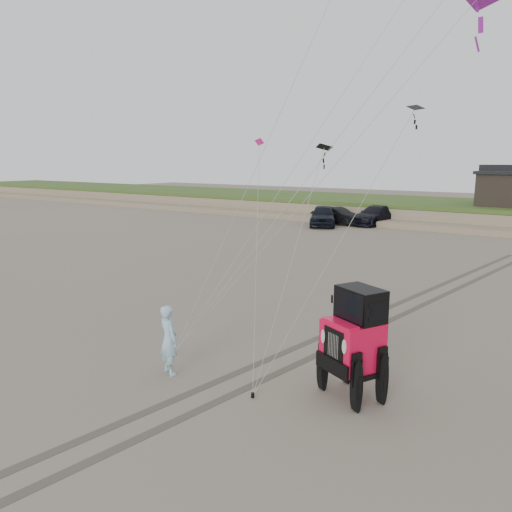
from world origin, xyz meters
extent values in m
plane|color=#6B6054|center=(0.00, 0.00, 0.00)|extent=(160.00, 160.00, 0.00)
cube|color=#7A6B54|center=(0.00, 38.00, 0.70)|extent=(160.00, 12.00, 1.40)
cube|color=#2D4719|center=(0.00, 38.00, 1.55)|extent=(160.00, 12.00, 0.35)
cube|color=#7A6B54|center=(0.00, 31.50, 0.25)|extent=(160.00, 3.50, 0.50)
imported|color=black|center=(-11.47, 28.20, 0.88)|extent=(4.08, 5.55, 1.76)
imported|color=black|center=(-11.01, 29.93, 0.73)|extent=(4.58, 2.13, 1.45)
imported|color=black|center=(-8.12, 31.45, 0.81)|extent=(3.25, 5.91, 1.62)
imported|color=#90C7DF|center=(-0.89, -0.52, 0.92)|extent=(0.78, 0.64, 1.84)
cube|color=#E31C8C|center=(-3.40, 7.19, 6.18)|extent=(0.46, 0.27, 0.29)
cube|color=black|center=(2.95, 6.32, 7.04)|extent=(0.46, 0.55, 0.22)
cube|color=black|center=(-0.01, 6.13, 5.91)|extent=(0.55, 0.54, 0.25)
cylinder|color=black|center=(-1.71, 0.47, 0.06)|extent=(0.08, 0.08, 0.12)
cylinder|color=black|center=(1.68, -0.38, 0.06)|extent=(0.08, 0.08, 0.12)
cube|color=#4C443D|center=(1.60, 8.00, 0.00)|extent=(4.42, 29.74, 0.01)
cube|color=#4C443D|center=(2.40, 8.00, 0.00)|extent=(4.42, 29.74, 0.01)
camera|label=1|loc=(8.00, -9.21, 5.49)|focal=35.00mm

